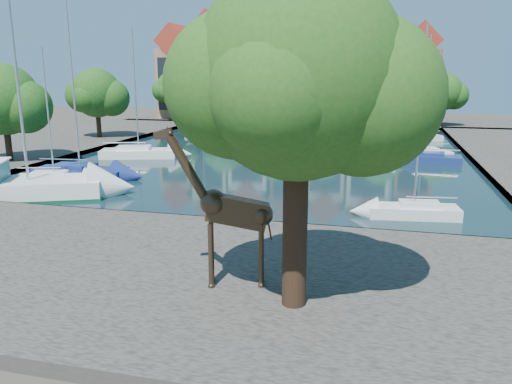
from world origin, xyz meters
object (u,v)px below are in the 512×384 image
plane_tree (302,83)px  giraffe_statue (228,211)px  sailboat_right_a (414,208)px  sailboat_left_a (54,177)px

plane_tree → giraffe_statue: (-2.64, 0.96, -4.40)m
sailboat_right_a → giraffe_statue: bearing=-120.2°
giraffe_statue → sailboat_left_a: (-17.61, 14.45, -2.67)m
sailboat_left_a → sailboat_right_a: size_ratio=0.93×
plane_tree → sailboat_right_a: 15.44m
sailboat_left_a → sailboat_right_a: 24.75m
giraffe_statue → plane_tree: bearing=-19.9°
sailboat_left_a → plane_tree: bearing=-37.3°
sailboat_left_a → sailboat_right_a: bearing=-5.6°
giraffe_statue → sailboat_right_a: size_ratio=0.55×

